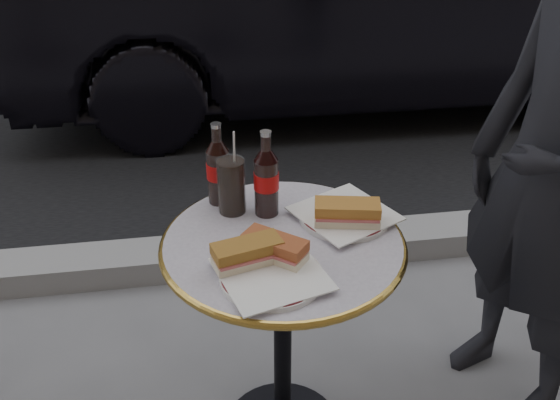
{
  "coord_description": "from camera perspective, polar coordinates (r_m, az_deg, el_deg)",
  "views": [
    {
      "loc": [
        -0.2,
        -1.28,
        1.62
      ],
      "look_at": [
        0.0,
        0.05,
        0.82
      ],
      "focal_mm": 40.0,
      "sensor_mm": 36.0,
      "label": 1
    }
  ],
  "objects": [
    {
      "name": "sandwich_left_b",
      "position": [
        1.47,
        -0.47,
        -4.44
      ],
      "size": [
        0.16,
        0.15,
        0.05
      ],
      "primitive_type": "cube",
      "rotation": [
        0.0,
        0.0,
        -0.68
      ],
      "color": "#9A4A27",
      "rests_on": "plate_left"
    },
    {
      "name": "sandwich_left_a",
      "position": [
        1.45,
        -3.01,
        -4.96
      ],
      "size": [
        0.17,
        0.11,
        0.06
      ],
      "primitive_type": "cube",
      "rotation": [
        0.0,
        0.0,
        0.26
      ],
      "color": "#976426",
      "rests_on": "plate_left"
    },
    {
      "name": "cola_glass",
      "position": [
        1.65,
        -4.47,
        1.31
      ],
      "size": [
        0.08,
        0.08,
        0.16
      ],
      "primitive_type": "cylinder",
      "rotation": [
        0.0,
        0.0,
        -0.03
      ],
      "color": "black",
      "rests_on": "bistro_table"
    },
    {
      "name": "cola_bottle_right",
      "position": [
        1.62,
        -1.27,
        2.45
      ],
      "size": [
        0.09,
        0.09,
        0.24
      ],
      "primitive_type": null,
      "rotation": [
        0.0,
        0.0,
        -0.34
      ],
      "color": "black",
      "rests_on": "bistro_table"
    },
    {
      "name": "cola_bottle_left",
      "position": [
        1.68,
        -5.69,
        3.34
      ],
      "size": [
        0.07,
        0.07,
        0.23
      ],
      "primitive_type": null,
      "rotation": [
        0.0,
        0.0,
        0.11
      ],
      "color": "black",
      "rests_on": "bistro_table"
    },
    {
      "name": "curb",
      "position": [
        2.69,
        -2.73,
        -4.86
      ],
      "size": [
        40.0,
        0.2,
        0.12
      ],
      "primitive_type": "cube",
      "color": "gray",
      "rests_on": "ground"
    },
    {
      "name": "asphalt_road",
      "position": [
        6.48,
        -6.87,
        16.25
      ],
      "size": [
        40.0,
        8.0,
        0.0
      ],
      "primitive_type": "cube",
      "color": "black",
      "rests_on": "ground"
    },
    {
      "name": "sandwich_right",
      "position": [
        1.6,
        6.15,
        -1.25
      ],
      "size": [
        0.18,
        0.11,
        0.06
      ],
      "primitive_type": "cube",
      "rotation": [
        0.0,
        0.0,
        -0.2
      ],
      "color": "#B1712D",
      "rests_on": "plate_right"
    },
    {
      "name": "pedestrian",
      "position": [
        1.84,
        24.25,
        1.92
      ],
      "size": [
        0.56,
        0.69,
        1.63
      ],
      "primitive_type": "imported",
      "rotation": [
        0.0,
        0.0,
        -1.25
      ],
      "color": "black",
      "rests_on": "ground"
    },
    {
      "name": "bistro_table",
      "position": [
        1.8,
        0.25,
        -13.3
      ],
      "size": [
        0.62,
        0.62,
        0.73
      ],
      "primitive_type": null,
      "color": "#BAB2C4",
      "rests_on": "ground"
    },
    {
      "name": "plate_right",
      "position": [
        1.66,
        5.9,
        -1.47
      ],
      "size": [
        0.3,
        0.3,
        0.01
      ],
      "primitive_type": "cylinder",
      "rotation": [
        0.0,
        0.0,
        0.29
      ],
      "color": "silver",
      "rests_on": "bistro_table"
    },
    {
      "name": "plate_left",
      "position": [
        1.44,
        -0.78,
        -7.02
      ],
      "size": [
        0.26,
        0.26,
        0.01
      ],
      "primitive_type": "cylinder",
      "rotation": [
        0.0,
        0.0,
        0.1
      ],
      "color": "white",
      "rests_on": "bistro_table"
    }
  ]
}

